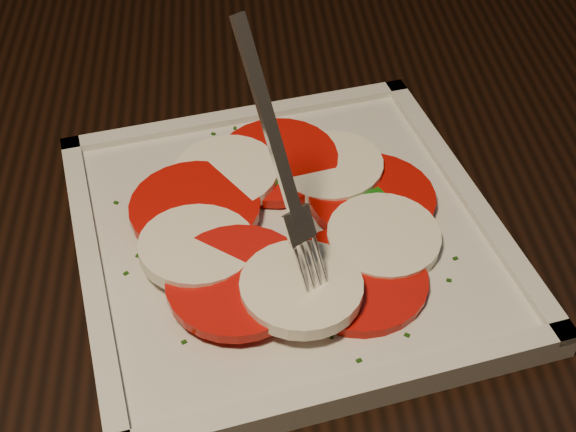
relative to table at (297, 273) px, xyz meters
name	(u,v)px	position (x,y,z in m)	size (l,w,h in m)	color
ground	(314,404)	(0.05, 0.29, -0.65)	(6.00, 6.00, 0.00)	black
table	(297,273)	(0.00, 0.00, 0.00)	(1.23, 0.85, 0.75)	black
plate	(288,238)	(-0.01, -0.06, 0.11)	(0.30, 0.30, 0.01)	silver
caprese_salad	(288,221)	(-0.01, -0.06, 0.12)	(0.25, 0.24, 0.02)	#C80704
fork	(269,150)	(-0.02, -0.10, 0.22)	(0.03, 0.08, 0.16)	white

